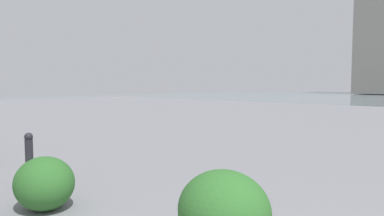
{
  "coord_description": "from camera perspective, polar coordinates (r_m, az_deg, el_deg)",
  "views": [
    {
      "loc": [
        -0.36,
        1.11,
        1.62
      ],
      "look_at": [
        7.55,
        -7.92,
        0.77
      ],
      "focal_mm": 31.76,
      "sensor_mm": 36.0,
      "label": 1
    }
  ],
  "objects": [
    {
      "name": "shrub_low",
      "position": [
        4.87,
        -23.52,
        -11.52
      ],
      "size": [
        0.81,
        0.73,
        0.69
      ],
      "color": "#2D6628",
      "rests_on": "ground"
    },
    {
      "name": "shrub_wide",
      "position": [
        3.44,
        5.34,
        -16.85
      ],
      "size": [
        0.93,
        0.84,
        0.79
      ],
      "color": "#2D6628",
      "rests_on": "ground"
    },
    {
      "name": "bollard_near",
      "position": [
        6.0,
        -25.65,
        -7.65
      ],
      "size": [
        0.13,
        0.13,
        0.86
      ],
      "color": "#232328",
      "rests_on": "ground"
    }
  ]
}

